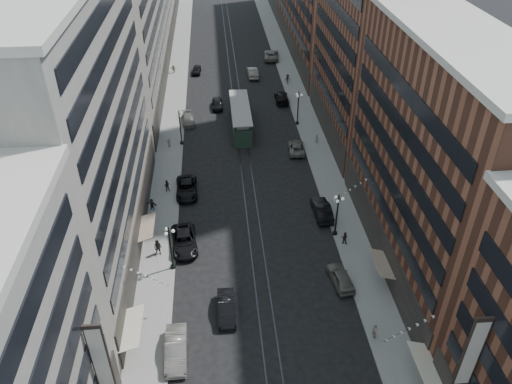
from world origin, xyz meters
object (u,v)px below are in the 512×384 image
object	(u,v)px
car_1	(176,349)
car_9	(197,70)
pedestrian_2	(158,248)
pedestrian_5	(152,204)
car_13	(217,104)
pedestrian_6	(169,142)
car_2	(184,241)
car_14	(253,72)
car_11	(296,147)
lamppost_sw_far	(171,247)
lamppost_sw_mid	(180,126)
pedestrian_extra_1	(167,186)
lamppost_se_far	(337,214)
car_12	(282,97)
car_8	(188,120)
pedestrian_8	(317,139)
pedestrian_9	(288,79)
car_5	(227,308)
pedestrian_extra_0	(174,69)
car_7	(187,188)
pedestrian_7	(344,238)
car_10	(322,210)
lamppost_se_mid	(298,107)
car_extra_0	(271,55)
streetcar	(241,118)

from	to	relation	value
car_1	car_9	xyz separation A→B (m)	(1.12, 66.85, -0.18)
pedestrian_2	pedestrian_5	bearing A→B (deg)	118.70
car_13	pedestrian_6	size ratio (longest dim) A/B	2.98
car_2	car_14	xyz separation A→B (m)	(11.76, 49.42, 0.06)
car_11	lamppost_sw_far	bearing A→B (deg)	59.39
lamppost_sw_mid	pedestrian_extra_1	size ratio (longest dim) A/B	3.48
pedestrian_6	pedestrian_extra_1	bearing A→B (deg)	73.44
lamppost_se_far	car_12	distance (m)	37.16
car_2	car_8	world-z (taller)	car_2
pedestrian_8	pedestrian_9	bearing A→B (deg)	-121.15
car_1	car_5	distance (m)	6.42
pedestrian_2	pedestrian_extra_0	xyz separation A→B (m)	(-0.86, 53.77, -0.15)
pedestrian_5	pedestrian_9	xyz separation A→B (m)	(22.19, 37.94, 0.11)
car_2	pedestrian_2	distance (m)	3.05
pedestrian_extra_1	car_2	bearing A→B (deg)	98.03
car_7	pedestrian_7	size ratio (longest dim) A/B	3.73
lamppost_sw_far	car_14	distance (m)	54.47
car_10	pedestrian_extra_0	world-z (taller)	pedestrian_extra_0
lamppost_se_mid	car_5	xyz separation A→B (m)	(-12.94, -38.74, -2.31)
pedestrian_6	car_extra_0	size ratio (longest dim) A/B	0.24
lamppost_se_far	pedestrian_5	xyz separation A→B (m)	(-21.45, 6.62, -2.16)
car_11	pedestrian_7	distance (m)	21.20
pedestrian_extra_0	pedestrian_6	bearing A→B (deg)	95.24
car_2	car_12	xyz separation A→B (m)	(15.88, 37.61, -0.03)
pedestrian_extra_1	lamppost_sw_mid	bearing A→B (deg)	-101.71
car_2	pedestrian_extra_0	distance (m)	52.70
car_1	streetcar	bearing A→B (deg)	77.77
lamppost_se_mid	pedestrian_extra_0	size ratio (longest dim) A/B	3.37
pedestrian_6	pedestrian_8	size ratio (longest dim) A/B	0.89
lamppost_sw_mid	streetcar	world-z (taller)	lamppost_sw_mid
lamppost_se_far	car_5	distance (m)	16.98
car_9	car_13	bearing A→B (deg)	-72.72
car_5	pedestrian_extra_0	world-z (taller)	pedestrian_extra_0
car_12	car_9	bearing A→B (deg)	-42.41
car_5	pedestrian_extra_1	size ratio (longest dim) A/B	3.02
pedestrian_8	lamppost_se_far	bearing A→B (deg)	51.16
pedestrian_extra_0	pedestrian_extra_1	xyz separation A→B (m)	(1.07, -41.40, -0.03)
car_5	streetcar	bearing A→B (deg)	84.08
pedestrian_5	pedestrian_8	bearing A→B (deg)	54.80
lamppost_sw_far	pedestrian_extra_0	size ratio (longest dim) A/B	3.37
car_1	car_11	distance (m)	38.15
lamppost_sw_far	pedestrian_8	bearing A→B (deg)	51.28
pedestrian_9	pedestrian_7	bearing A→B (deg)	-98.64
pedestrian_5	pedestrian_9	size ratio (longest dim) A/B	0.88
car_8	pedestrian_9	xyz separation A→B (m)	(18.34, 14.59, 0.36)
lamppost_sw_far	car_8	distance (m)	34.07
car_9	pedestrian_8	xyz separation A→B (m)	(18.28, -30.40, 0.31)
car_9	car_11	xyz separation A→B (m)	(14.93, -32.24, 0.00)
pedestrian_9	car_14	bearing A→B (deg)	136.81
pedestrian_8	pedestrian_extra_1	xyz separation A→B (m)	(-21.71, -10.61, -0.06)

